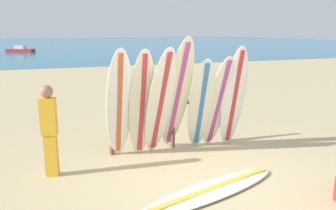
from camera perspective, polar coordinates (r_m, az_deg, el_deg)
The scene contains 13 objects.
ground_plane at distance 5.95m, azimuth 5.96°, elevation -11.82°, with size 120.00×120.00×0.00m, color tan.
ocean_water at distance 62.95m, azimuth -17.88°, elevation 9.82°, with size 120.00×80.00×0.01m, color #196B93.
surfboard_rack at distance 7.07m, azimuth 0.82°, elevation -1.68°, with size 2.69×0.09×1.10m.
surfboard_leaning_far_left at distance 6.38m, azimuth -8.23°, elevation 0.04°, with size 0.51×0.67×2.16m.
surfboard_leaning_left at distance 6.45m, azimuth -4.43°, elevation 0.16°, with size 0.55×0.58×2.13m.
surfboard_leaning_center_left at distance 6.46m, azimuth -1.32°, elevation 0.40°, with size 0.68×0.93×2.17m.
surfboard_leaning_center at distance 6.63m, azimuth 1.51°, elevation 1.52°, with size 0.55×1.14×2.35m.
surfboard_leaning_center_right at distance 6.80m, azimuth 5.59°, elevation -0.02°, with size 0.63×0.87×1.94m.
surfboard_leaning_right at distance 7.02m, azimuth 8.42°, elevation 0.43°, with size 0.67×0.80×1.97m.
surfboard_leaning_far_right at distance 7.14m, azimuth 11.02°, elevation 1.27°, with size 0.54×0.56×2.15m.
surfboard_lying_on_sand at distance 5.41m, azimuth 7.30°, elevation -14.04°, with size 2.75×1.32×0.08m.
beachgoer_standing at distance 5.98m, azimuth -19.36°, elevation -3.51°, with size 0.29×0.22×1.57m.
small_boat_offshore at distance 40.69m, azimuth -23.62°, elevation 8.51°, with size 3.07×2.19×0.71m.
Camera 1 is at (-2.39, -4.86, 2.46)m, focal length 36.21 mm.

